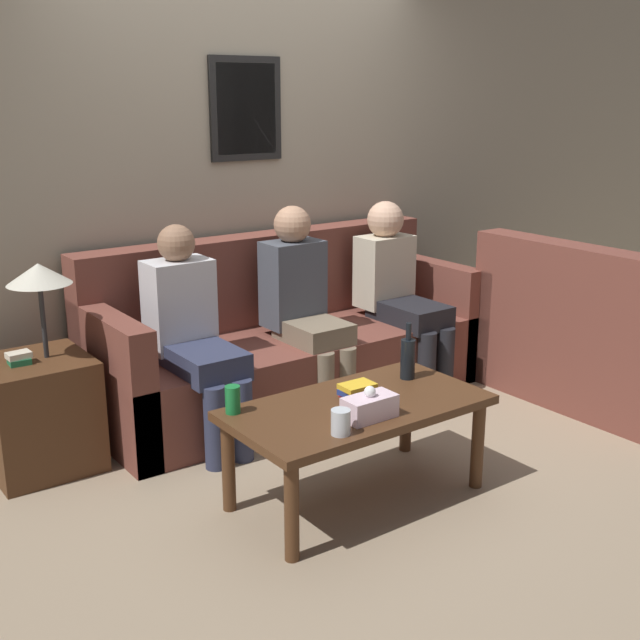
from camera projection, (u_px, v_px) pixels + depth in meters
ground_plane at (338, 425)px, 4.49m from camera, size 16.00×16.00×0.00m
wall_back at (244, 176)px, 4.88m from camera, size 9.00×0.08×2.60m
couch_main at (286, 346)px, 4.80m from camera, size 2.37×0.85×0.97m
couch_side at (600, 347)px, 4.78m from camera, size 0.85×1.37×0.97m
coffee_table at (357, 416)px, 3.58m from camera, size 1.17×0.62×0.46m
side_table_with_lamp at (39, 405)px, 3.91m from camera, size 0.50×0.50×1.02m
wine_bottle at (408, 357)px, 3.85m from camera, size 0.07×0.07×0.28m
drinking_glass at (341, 422)px, 3.23m from camera, size 0.08×0.08×0.11m
book_stack at (357, 390)px, 3.62m from camera, size 0.16×0.13×0.07m
soda_can at (233, 400)px, 3.44m from camera, size 0.07×0.07×0.12m
tissue_box at (370, 407)px, 3.38m from camera, size 0.23×0.12×0.14m
person_left at (192, 330)px, 4.13m from camera, size 0.34×0.65×1.15m
person_middle at (303, 301)px, 4.59m from camera, size 0.34×0.58×1.18m
person_right at (398, 287)px, 5.00m from camera, size 0.34×0.66×1.15m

